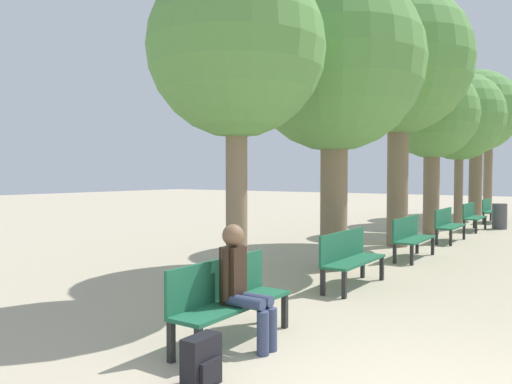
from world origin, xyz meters
TOP-DOWN VIEW (x-y plane):
  - bench_row_0 at (-2.15, 0.52)m, footprint 0.42×1.58m
  - bench_row_1 at (-2.15, 3.63)m, footprint 0.42×1.58m
  - bench_row_2 at (-2.15, 6.74)m, footprint 0.42×1.58m
  - bench_row_3 at (-2.15, 9.84)m, footprint 0.42×1.58m
  - bench_row_4 at (-2.15, 12.95)m, footprint 0.42×1.58m
  - bench_row_5 at (-2.15, 16.06)m, footprint 0.42×1.58m
  - tree_row_0 at (-2.97, 1.80)m, footprint 2.37×2.37m
  - tree_row_1 at (-2.97, 4.80)m, footprint 3.24×3.24m
  - tree_row_2 at (-2.97, 8.36)m, footprint 3.47×3.47m
  - tree_row_3 at (-2.97, 11.36)m, footprint 2.61×2.61m
  - tree_row_4 at (-2.97, 14.85)m, footprint 3.04×3.04m
  - tree_row_5 at (-2.97, 17.80)m, footprint 3.25×3.25m
  - tree_row_6 at (-2.97, 20.57)m, footprint 2.40×2.40m
  - person_seated at (-1.93, 0.49)m, footprint 0.59×0.33m
  - backpack at (-1.64, -0.47)m, footprint 0.21×0.34m
  - trash_bin at (-1.52, 13.97)m, footprint 0.44×0.44m

SIDE VIEW (x-z plane):
  - backpack at x=-1.64m, z-range 0.00..0.42m
  - trash_bin at x=-1.52m, z-range 0.00..0.81m
  - bench_row_0 at x=-2.15m, z-range 0.06..0.92m
  - bench_row_1 at x=-2.15m, z-range 0.06..0.92m
  - bench_row_2 at x=-2.15m, z-range 0.06..0.92m
  - bench_row_3 at x=-2.15m, z-range 0.06..0.92m
  - bench_row_4 at x=-2.15m, z-range 0.06..0.92m
  - bench_row_5 at x=-2.15m, z-range 0.06..0.92m
  - person_seated at x=-1.93m, z-range 0.04..1.28m
  - tree_row_0 at x=-2.97m, z-range 1.08..5.68m
  - tree_row_3 at x=-2.97m, z-range 1.04..5.88m
  - tree_row_1 at x=-2.97m, z-range 1.03..6.44m
  - tree_row_4 at x=-2.97m, z-range 1.10..6.38m
  - tree_row_6 at x=-2.97m, z-range 1.42..6.82m
  - tree_row_5 at x=-2.97m, z-range 1.25..7.13m
  - tree_row_2 at x=-2.97m, z-range 1.31..7.50m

